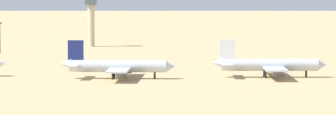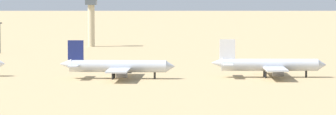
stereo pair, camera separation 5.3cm
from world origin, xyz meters
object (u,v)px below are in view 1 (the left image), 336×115
object	(u,v)px
parked_jet_navy_4	(117,66)
parked_jet_white_5	(268,65)
light_pole_west	(0,35)
control_tower	(91,14)

from	to	relation	value
parked_jet_navy_4	parked_jet_white_5	size ratio (longest dim) A/B	0.99
parked_jet_navy_4	light_pole_west	xyz separation A→B (m)	(-57.90, 103.14, 3.81)
parked_jet_white_5	light_pole_west	distance (m)	143.80
parked_jet_navy_4	light_pole_west	distance (m)	118.34
light_pole_west	parked_jet_navy_4	bearing A→B (deg)	-60.69
parked_jet_white_5	control_tower	xyz separation A→B (m)	(-71.42, 141.32, 11.19)
parked_jet_white_5	control_tower	distance (m)	158.74
parked_jet_navy_4	parked_jet_white_5	bearing A→B (deg)	8.06
parked_jet_white_5	control_tower	bearing A→B (deg)	115.49
parked_jet_navy_4	light_pole_west	size ratio (longest dim) A/B	2.76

